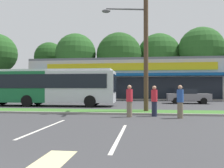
{
  "coord_description": "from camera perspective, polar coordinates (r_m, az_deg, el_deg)",
  "views": [
    {
      "loc": [
        3.66,
        -2.1,
        1.64
      ],
      "look_at": [
        0.97,
        18.1,
        1.94
      ],
      "focal_mm": 39.65,
      "sensor_mm": 36.0,
      "label": 1
    }
  ],
  "objects": [
    {
      "name": "grass_median",
      "position": [
        16.59,
        -5.23,
        -6.3
      ],
      "size": [
        56.0,
        2.2,
        0.12
      ],
      "primitive_type": "cube",
      "color": "#386B28",
      "rests_on": "ground_plane"
    },
    {
      "name": "car_2",
      "position": [
        26.63,
        17.08,
        -2.65
      ],
      "size": [
        4.27,
        2.0,
        1.52
      ],
      "color": "slate",
      "rests_on": "ground_plane"
    },
    {
      "name": "storefront_building",
      "position": [
        37.81,
        4.44,
        0.94
      ],
      "size": [
        27.69,
        12.62,
        5.61
      ],
      "color": "#BCB7AD",
      "rests_on": "ground_plane"
    },
    {
      "name": "tree_right",
      "position": [
        47.52,
        19.89,
        7.39
      ],
      "size": [
        8.17,
        8.17,
        12.49
      ],
      "color": "#473323",
      "rests_on": "ground_plane"
    },
    {
      "name": "parking_stripe_1",
      "position": [
        10.58,
        -15.21,
        -9.71
      ],
      "size": [
        0.12,
        4.8,
        0.01
      ],
      "primitive_type": "cube",
      "color": "silver",
      "rests_on": "ground_plane"
    },
    {
      "name": "pedestrian_by_pole",
      "position": [
        13.83,
        4.04,
        -3.91
      ],
      "size": [
        0.36,
        0.36,
        1.78
      ],
      "rotation": [
        0.0,
        0.0,
        3.21
      ],
      "color": "#726651",
      "rests_on": "ground_plane"
    },
    {
      "name": "city_bus",
      "position": [
        23.05,
        -15.55,
        -0.49
      ],
      "size": [
        13.01,
        2.9,
        3.25
      ],
      "rotation": [
        0.0,
        0.0,
        0.02
      ],
      "color": "#196638",
      "rests_on": "ground_plane"
    },
    {
      "name": "pedestrian_mid",
      "position": [
        13.71,
        15.45,
        -3.94
      ],
      "size": [
        0.36,
        0.36,
        1.77
      ],
      "rotation": [
        0.0,
        0.0,
        1.36
      ],
      "color": "#726651",
      "rests_on": "ground_plane"
    },
    {
      "name": "pedestrian_near_bench",
      "position": [
        14.31,
        9.73,
        -3.88
      ],
      "size": [
        0.35,
        0.35,
        1.75
      ],
      "rotation": [
        0.0,
        0.0,
        2.19
      ],
      "color": "#1E2338",
      "rests_on": "ground_plane"
    },
    {
      "name": "tree_mid",
      "position": [
        45.68,
        1.63,
        6.64
      ],
      "size": [
        8.3,
        8.3,
        11.74
      ],
      "color": "#473323",
      "rests_on": "ground_plane"
    },
    {
      "name": "tree_mid_left",
      "position": [
        46.89,
        -8.37,
        6.89
      ],
      "size": [
        7.52,
        7.52,
        11.71
      ],
      "color": "#473323",
      "rests_on": "ground_plane"
    },
    {
      "name": "curb_lip",
      "position": [
        15.41,
        -6.24,
        -6.72
      ],
      "size": [
        56.0,
        0.24,
        0.12
      ],
      "primitive_type": "cube",
      "color": "gray",
      "rests_on": "ground_plane"
    },
    {
      "name": "utility_pole",
      "position": [
        16.54,
        7.31,
        10.98
      ],
      "size": [
        3.13,
        2.38,
        9.37
      ],
      "color": "#4C3826",
      "rests_on": "ground_plane"
    },
    {
      "name": "tree_left",
      "position": [
        52.05,
        -14.2,
        5.92
      ],
      "size": [
        6.16,
        6.16,
        10.83
      ],
      "color": "#473323",
      "rests_on": "ground_plane"
    },
    {
      "name": "parking_stripe_2",
      "position": [
        8.54,
        1.81,
        -11.88
      ],
      "size": [
        0.12,
        4.8,
        0.01
      ],
      "primitive_type": "cube",
      "color": "silver",
      "rests_on": "ground_plane"
    },
    {
      "name": "tree_mid_right",
      "position": [
        48.48,
        10.78,
        6.6
      ],
      "size": [
        8.21,
        8.21,
        12.01
      ],
      "color": "#473323",
      "rests_on": "ground_plane"
    },
    {
      "name": "lot_arrow",
      "position": [
        6.0,
        -13.45,
        -16.64
      ],
      "size": [
        0.7,
        1.6,
        0.01
      ],
      "primitive_type": "cube",
      "color": "beige",
      "rests_on": "ground_plane"
    }
  ]
}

